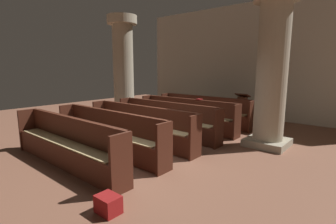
{
  "coord_description": "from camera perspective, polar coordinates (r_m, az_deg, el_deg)",
  "views": [
    {
      "loc": [
        4.14,
        -3.91,
        2.0
      ],
      "look_at": [
        -0.47,
        1.52,
        0.75
      ],
      "focal_mm": 27.05,
      "sensor_mm": 36.0,
      "label": 1
    }
  ],
  "objects": [
    {
      "name": "ground_plane",
      "position": [
        6.03,
        -6.06,
        -9.46
      ],
      "size": [
        19.2,
        19.2,
        0.0
      ],
      "primitive_type": "plane",
      "color": "brown"
    },
    {
      "name": "hymn_book",
      "position": [
        8.16,
        7.06,
        2.88
      ],
      "size": [
        0.15,
        0.19,
        0.03
      ],
      "primitive_type": "cube",
      "color": "maroon",
      "rests_on": "pew_row_1"
    },
    {
      "name": "pew_row_1",
      "position": [
        8.29,
        4.15,
        -0.31
      ],
      "size": [
        3.62,
        0.46,
        0.99
      ],
      "color": "#4C2316",
      "rests_on": "ground"
    },
    {
      "name": "back_wall",
      "position": [
        10.81,
        18.13,
        10.79
      ],
      "size": [
        10.0,
        0.16,
        4.5
      ],
      "primitive_type": "cube",
      "color": "beige",
      "rests_on": "ground"
    },
    {
      "name": "kneeler_box_red",
      "position": [
        3.83,
        -13.32,
        -19.58
      ],
      "size": [
        0.34,
        0.26,
        0.25
      ],
      "primitive_type": "cube",
      "color": "maroon",
      "rests_on": "ground"
    },
    {
      "name": "pew_row_4",
      "position": [
        6.11,
        -13.42,
        -4.27
      ],
      "size": [
        3.62,
        0.46,
        0.99
      ],
      "color": "#4C2316",
      "rests_on": "ground"
    },
    {
      "name": "pillar_aisle_side",
      "position": [
        6.84,
        22.42,
        9.2
      ],
      "size": [
        1.08,
        1.08,
        3.85
      ],
      "color": "#9F967E",
      "rests_on": "ground"
    },
    {
      "name": "pew_row_3",
      "position": [
        6.75,
        -6.32,
        -2.7
      ],
      "size": [
        3.62,
        0.46,
        0.99
      ],
      "color": "#4C2316",
      "rests_on": "ground"
    },
    {
      "name": "pew_row_2",
      "position": [
        7.49,
        -0.55,
        -1.39
      ],
      "size": [
        3.62,
        0.47,
        0.99
      ],
      "color": "#4C2316",
      "rests_on": "ground"
    },
    {
      "name": "pew_row_5",
      "position": [
        5.58,
        -22.05,
        -6.07
      ],
      "size": [
        3.62,
        0.47,
        0.99
      ],
      "color": "#4C2316",
      "rests_on": "ground"
    },
    {
      "name": "pillar_far_side",
      "position": [
        9.66,
        -10.03,
        9.78
      ],
      "size": [
        1.08,
        1.08,
        3.85
      ],
      "color": "#9F967E",
      "rests_on": "ground"
    },
    {
      "name": "pew_row_0",
      "position": [
        9.13,
        7.99,
        0.57
      ],
      "size": [
        3.62,
        0.46,
        0.99
      ],
      "color": "#4C2316",
      "rests_on": "ground"
    },
    {
      "name": "lectern",
      "position": [
        9.71,
        16.31,
        0.38
      ],
      "size": [
        0.48,
        0.45,
        1.08
      ],
      "color": "#562B1A",
      "rests_on": "ground"
    }
  ]
}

